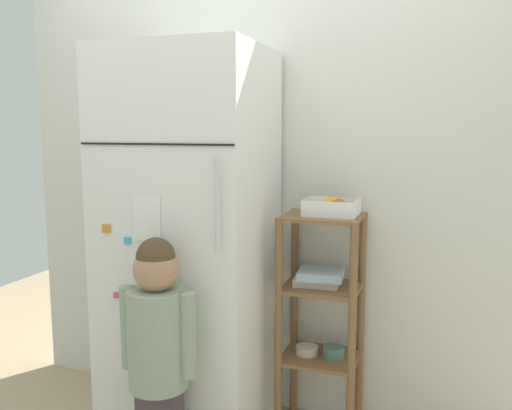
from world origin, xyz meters
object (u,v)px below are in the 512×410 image
(refrigerator, at_px, (190,246))
(fruit_bin, at_px, (334,208))
(child_standing, at_px, (158,338))
(pantry_shelf_unit, at_px, (321,304))

(refrigerator, bearing_deg, fruit_bin, 13.50)
(child_standing, relative_size, pantry_shelf_unit, 0.97)
(refrigerator, distance_m, child_standing, 0.52)
(fruit_bin, bearing_deg, refrigerator, -166.50)
(child_standing, bearing_deg, pantry_shelf_unit, 47.59)
(pantry_shelf_unit, bearing_deg, fruit_bin, 3.39)
(fruit_bin, bearing_deg, pantry_shelf_unit, -176.61)
(pantry_shelf_unit, bearing_deg, child_standing, -132.41)
(refrigerator, relative_size, fruit_bin, 7.48)
(refrigerator, height_order, fruit_bin, refrigerator)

